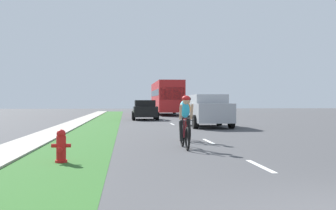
{
  "coord_description": "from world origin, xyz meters",
  "views": [
    {
      "loc": [
        -2.91,
        -4.23,
        1.4
      ],
      "look_at": [
        -0.43,
        19.73,
        1.21
      ],
      "focal_mm": 43.9,
      "sensor_mm": 36.0,
      "label": 1
    }
  ],
  "objects_px": {
    "fire_hydrant_red": "(61,146)",
    "sedan_black": "(145,110)",
    "cyclist_lead": "(185,121)",
    "cyclist_trailing": "(187,118)",
    "suv_silver": "(208,110)",
    "bus_red": "(166,96)"
  },
  "relations": [
    {
      "from": "fire_hydrant_red",
      "to": "sedan_black",
      "type": "relative_size",
      "value": 0.18
    },
    {
      "from": "cyclist_lead",
      "to": "cyclist_trailing",
      "type": "height_order",
      "value": "same"
    },
    {
      "from": "cyclist_trailing",
      "to": "suv_silver",
      "type": "relative_size",
      "value": 0.37
    },
    {
      "from": "fire_hydrant_red",
      "to": "suv_silver",
      "type": "xyz_separation_m",
      "value": [
        6.02,
        12.76,
        0.58
      ]
    },
    {
      "from": "fire_hydrant_red",
      "to": "cyclist_lead",
      "type": "distance_m",
      "value": 4.07
    },
    {
      "from": "sedan_black",
      "to": "bus_red",
      "type": "height_order",
      "value": "bus_red"
    },
    {
      "from": "cyclist_lead",
      "to": "cyclist_trailing",
      "type": "relative_size",
      "value": 1.0
    },
    {
      "from": "fire_hydrant_red",
      "to": "cyclist_trailing",
      "type": "bearing_deg",
      "value": 52.86
    },
    {
      "from": "suv_silver",
      "to": "sedan_black",
      "type": "xyz_separation_m",
      "value": [
        -3.06,
        9.6,
        -0.18
      ]
    },
    {
      "from": "cyclist_trailing",
      "to": "suv_silver",
      "type": "height_order",
      "value": "suv_silver"
    },
    {
      "from": "sedan_black",
      "to": "cyclist_trailing",
      "type": "bearing_deg",
      "value": -87.83
    },
    {
      "from": "fire_hydrant_red",
      "to": "cyclist_trailing",
      "type": "height_order",
      "value": "cyclist_trailing"
    },
    {
      "from": "suv_silver",
      "to": "sedan_black",
      "type": "distance_m",
      "value": 10.07
    },
    {
      "from": "suv_silver",
      "to": "cyclist_lead",
      "type": "bearing_deg",
      "value": -105.13
    },
    {
      "from": "suv_silver",
      "to": "bus_red",
      "type": "xyz_separation_m",
      "value": [
        -0.16,
        21.66,
        1.03
      ]
    },
    {
      "from": "cyclist_lead",
      "to": "sedan_black",
      "type": "relative_size",
      "value": 0.4
    },
    {
      "from": "cyclist_lead",
      "to": "sedan_black",
      "type": "height_order",
      "value": "cyclist_lead"
    },
    {
      "from": "cyclist_trailing",
      "to": "fire_hydrant_red",
      "type": "bearing_deg",
      "value": -127.14
    },
    {
      "from": "cyclist_trailing",
      "to": "bus_red",
      "type": "height_order",
      "value": "bus_red"
    },
    {
      "from": "fire_hydrant_red",
      "to": "cyclist_lead",
      "type": "relative_size",
      "value": 0.44
    },
    {
      "from": "fire_hydrant_red",
      "to": "suv_silver",
      "type": "relative_size",
      "value": 0.16
    },
    {
      "from": "cyclist_lead",
      "to": "cyclist_trailing",
      "type": "distance_m",
      "value": 2.39
    }
  ]
}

